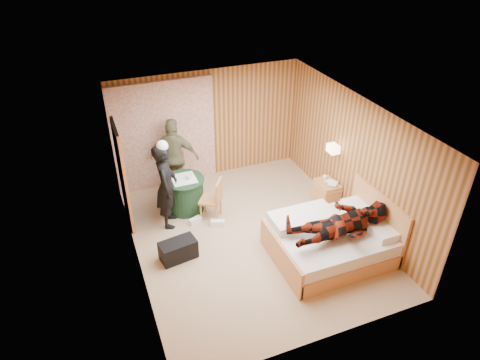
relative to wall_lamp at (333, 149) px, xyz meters
name	(u,v)px	position (x,y,z in m)	size (l,w,h in m)	color
floor	(251,237)	(-1.92, -0.45, -1.30)	(4.20, 5.00, 0.01)	tan
ceiling	(253,115)	(-1.92, -0.45, 1.20)	(4.20, 5.00, 0.01)	silver
wall_back	(208,125)	(-1.92, 2.05, -0.05)	(4.20, 0.02, 2.50)	#C77D4C
wall_left	(131,207)	(-4.02, -0.45, -0.05)	(0.02, 5.00, 2.50)	#C77D4C
wall_right	(354,160)	(0.18, -0.45, -0.05)	(0.02, 5.00, 2.50)	#C77D4C
curtain	(165,136)	(-2.92, 1.98, -0.10)	(2.20, 0.08, 2.40)	white
doorway	(122,176)	(-3.98, 0.95, -0.28)	(0.06, 0.90, 2.05)	black
wall_lamp	(333,149)	(0.00, 0.00, 0.00)	(0.26, 0.24, 0.16)	gold
bed	(330,240)	(-0.80, -1.40, -0.99)	(1.99, 1.55, 1.07)	#E99D5F
nightstand	(326,193)	(-0.04, -0.02, -1.02)	(0.41, 0.55, 0.53)	#E99D5F
round_table	(185,194)	(-2.83, 0.90, -0.93)	(0.82, 0.82, 0.73)	#1F442A
chair_far	(176,171)	(-2.82, 1.55, -0.76)	(0.43, 0.43, 0.93)	#E99D5F
chair_near	(214,197)	(-2.37, 0.37, -0.79)	(0.55, 0.55, 0.88)	#E99D5F
duffel_bag	(178,250)	(-3.35, -0.52, -1.12)	(0.64, 0.34, 0.36)	black
sneaker_left	(195,221)	(-2.79, 0.35, -1.24)	(0.26, 0.10, 0.11)	white
sneaker_right	(218,223)	(-2.40, 0.11, -1.24)	(0.27, 0.11, 0.12)	white
woman_standing	(166,186)	(-3.25, 0.54, -0.43)	(0.63, 0.42, 1.74)	black
man_at_table	(175,157)	(-2.83, 1.58, -0.44)	(1.01, 0.42, 1.72)	#6D6C48
man_on_bed	(343,218)	(-0.77, -1.63, -0.34)	(1.77, 0.67, 0.86)	maroon
book_lower	(329,183)	(-0.04, -0.07, -0.76)	(0.17, 0.22, 0.02)	white
book_upper	(329,183)	(-0.04, -0.07, -0.74)	(0.16, 0.22, 0.02)	white
cup_nightstand	(325,178)	(-0.04, 0.11, -0.72)	(0.10, 0.10, 0.09)	white
cup_table	(189,177)	(-2.73, 0.85, -0.53)	(0.12, 0.12, 0.10)	white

